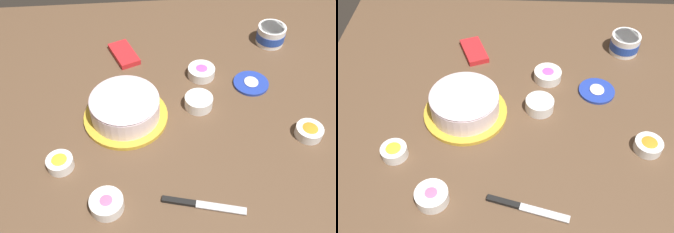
% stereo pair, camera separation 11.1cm
% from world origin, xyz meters
% --- Properties ---
extents(ground_plane, '(1.54, 1.54, 0.00)m').
position_xyz_m(ground_plane, '(0.00, 0.00, 0.00)').
color(ground_plane, brown).
extents(frosted_cake, '(0.28, 0.28, 0.10)m').
position_xyz_m(frosted_cake, '(-0.06, -0.21, 0.05)').
color(frosted_cake, gold).
rests_on(frosted_cake, ground_plane).
extents(frosting_tub, '(0.11, 0.11, 0.08)m').
position_xyz_m(frosting_tub, '(-0.42, 0.37, 0.04)').
color(frosting_tub, white).
rests_on(frosting_tub, ground_plane).
extents(frosting_tub_lid, '(0.13, 0.13, 0.02)m').
position_xyz_m(frosting_tub_lid, '(-0.18, 0.24, 0.01)').
color(frosting_tub_lid, '#233DAD').
rests_on(frosting_tub_lid, ground_plane).
extents(spreading_knife, '(0.08, 0.23, 0.01)m').
position_xyz_m(spreading_knife, '(0.29, -0.02, 0.01)').
color(spreading_knife, silver).
rests_on(spreading_knife, ground_plane).
extents(sprinkle_bowl_yellow, '(0.08, 0.08, 0.04)m').
position_xyz_m(sprinkle_bowl_yellow, '(0.12, -0.41, 0.02)').
color(sprinkle_bowl_yellow, white).
rests_on(sprinkle_bowl_yellow, ground_plane).
extents(sprinkle_bowl_orange, '(0.09, 0.09, 0.04)m').
position_xyz_m(sprinkle_bowl_orange, '(0.07, 0.37, 0.02)').
color(sprinkle_bowl_orange, white).
rests_on(sprinkle_bowl_orange, ground_plane).
extents(sprinkle_bowl_pink, '(0.09, 0.09, 0.04)m').
position_xyz_m(sprinkle_bowl_pink, '(0.27, -0.27, 0.02)').
color(sprinkle_bowl_pink, white).
rests_on(sprinkle_bowl_pink, ground_plane).
extents(sprinkle_bowl_green, '(0.10, 0.10, 0.04)m').
position_xyz_m(sprinkle_bowl_green, '(-0.09, 0.04, 0.02)').
color(sprinkle_bowl_green, white).
rests_on(sprinkle_bowl_green, ground_plane).
extents(sprinkle_bowl_rainbow, '(0.10, 0.10, 0.04)m').
position_xyz_m(sprinkle_bowl_rainbow, '(-0.25, 0.07, 0.02)').
color(sprinkle_bowl_rainbow, white).
rests_on(sprinkle_bowl_rainbow, ground_plane).
extents(candy_box_lower, '(0.17, 0.13, 0.02)m').
position_xyz_m(candy_box_lower, '(-0.38, -0.21, 0.01)').
color(candy_box_lower, red).
rests_on(candy_box_lower, ground_plane).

